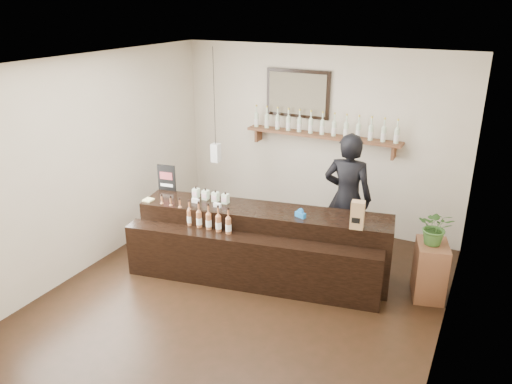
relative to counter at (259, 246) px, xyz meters
name	(u,v)px	position (x,y,z in m)	size (l,w,h in m)	color
ground	(243,298)	(0.06, -0.58, -0.43)	(5.00, 5.00, 0.00)	black
room_shell	(241,166)	(0.06, -0.58, 1.28)	(5.00, 5.00, 5.00)	beige
back_wall_decor	(307,117)	(-0.08, 1.79, 1.33)	(2.66, 0.96, 1.69)	brown
counter	(259,246)	(0.00, 0.00, 0.00)	(3.30, 1.45, 1.06)	black
promo_sign	(167,178)	(-1.50, 0.12, 0.67)	(0.27, 0.06, 0.37)	black
paper_bag	(357,215)	(1.22, 0.10, 0.65)	(0.17, 0.14, 0.34)	#976D48
tape_dispenser	(300,214)	(0.51, 0.09, 0.52)	(0.15, 0.10, 0.12)	blue
side_cabinet	(430,270)	(2.06, 0.49, -0.07)	(0.47, 0.56, 0.71)	brown
potted_plant	(436,227)	(2.06, 0.49, 0.50)	(0.40, 0.34, 0.44)	#376126
shopkeeper	(348,190)	(0.84, 0.97, 0.60)	(0.75, 0.49, 2.05)	black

